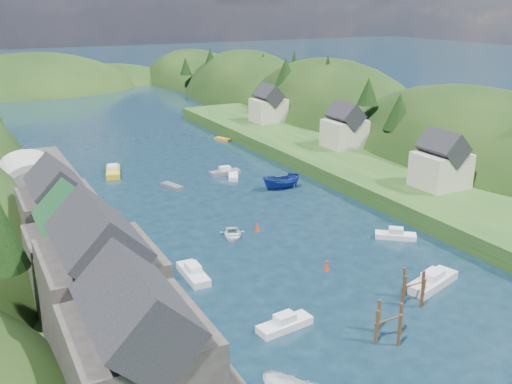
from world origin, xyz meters
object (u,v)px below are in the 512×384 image
channel_buoy_far (257,227)px  piling_cluster_near (389,325)px  channel_buoy_near (327,266)px  piling_cluster_far (413,290)px

channel_buoy_far → piling_cluster_near: bearing=-92.9°
piling_cluster_near → channel_buoy_near: bearing=78.1°
channel_buoy_far → piling_cluster_far: bearing=-78.1°
piling_cluster_near → channel_buoy_far: 27.16m
piling_cluster_near → piling_cluster_far: 7.38m
channel_buoy_near → channel_buoy_far: same height
piling_cluster_far → piling_cluster_near: bearing=-148.7°
piling_cluster_far → channel_buoy_far: size_ratio=3.35×
piling_cluster_near → piling_cluster_far: size_ratio=0.98×
piling_cluster_far → channel_buoy_far: bearing=101.9°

